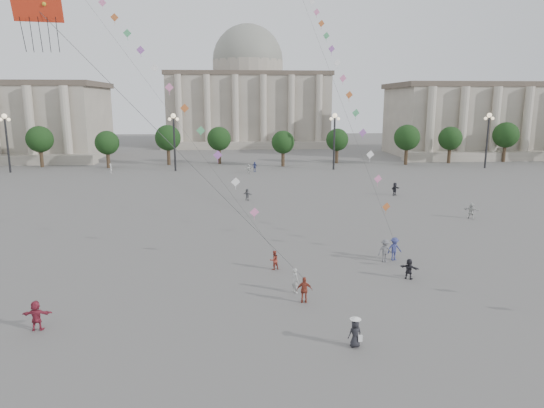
{
  "coord_description": "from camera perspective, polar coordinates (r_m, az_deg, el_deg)",
  "views": [
    {
      "loc": [
        -3.09,
        -21.25,
        12.61
      ],
      "look_at": [
        -0.81,
        12.0,
        5.61
      ],
      "focal_mm": 32.0,
      "sensor_mm": 36.0,
      "label": 1
    }
  ],
  "objects": [
    {
      "name": "ground",
      "position": [
        24.91,
        3.95,
        -18.6
      ],
      "size": [
        360.0,
        360.0,
        0.0
      ],
      "primitive_type": "plane",
      "color": "#53514E",
      "rests_on": "ground"
    },
    {
      "name": "hall_central",
      "position": [
        150.51,
        -2.81,
        12.47
      ],
      "size": [
        48.3,
        34.3,
        35.5
      ],
      "color": "gray",
      "rests_on": "ground"
    },
    {
      "name": "tree_row",
      "position": [
        99.56,
        -2.15,
        7.7
      ],
      "size": [
        137.12,
        5.12,
        8.0
      ],
      "color": "#372B1B",
      "rests_on": "ground"
    },
    {
      "name": "lamp_post_far_west",
      "position": [
        100.56,
        -28.81,
        7.42
      ],
      "size": [
        2.0,
        0.9,
        10.65
      ],
      "color": "#262628",
      "rests_on": "ground"
    },
    {
      "name": "lamp_post_mid_west",
      "position": [
        92.18,
        -11.46,
        8.36
      ],
      "size": [
        2.0,
        0.9,
        10.65
      ],
      "color": "#262628",
      "rests_on": "ground"
    },
    {
      "name": "lamp_post_mid_east",
      "position": [
        93.18,
        7.36,
        8.53
      ],
      "size": [
        2.0,
        0.9,
        10.65
      ],
      "color": "#262628",
      "rests_on": "ground"
    },
    {
      "name": "lamp_post_far_east",
      "position": [
        103.28,
        24.08,
        7.93
      ],
      "size": [
        2.0,
        0.9,
        10.65
      ],
      "color": "#262628",
      "rests_on": "ground"
    },
    {
      "name": "person_crowd_0",
      "position": [
        90.06,
        -2.05,
        4.41
      ],
      "size": [
        1.19,
        0.84,
        1.87
      ],
      "primitive_type": "imported",
      "rotation": [
        0.0,
        0.0,
        0.39
      ],
      "color": "#394281",
      "rests_on": "ground"
    },
    {
      "name": "person_crowd_3",
      "position": [
        36.87,
        15.82,
        -7.36
      ],
      "size": [
        1.42,
        1.17,
        1.52
      ],
      "primitive_type": "imported",
      "rotation": [
        0.0,
        0.0,
        2.54
      ],
      "color": "#222127",
      "rests_on": "ground"
    },
    {
      "name": "person_crowd_4",
      "position": [
        87.97,
        -2.75,
        4.16
      ],
      "size": [
        1.41,
        1.5,
        1.69
      ],
      "primitive_type": "imported",
      "rotation": [
        0.0,
        0.0,
        3.99
      ],
      "color": "silver",
      "rests_on": "ground"
    },
    {
      "name": "person_crowd_6",
      "position": [
        40.14,
        13.17,
        -5.37
      ],
      "size": [
        1.32,
        0.91,
        1.87
      ],
      "primitive_type": "imported",
      "rotation": [
        0.0,
        0.0,
        0.19
      ],
      "color": "#5D5E62",
      "rests_on": "ground"
    },
    {
      "name": "person_crowd_7",
      "position": [
        57.94,
        22.4,
        -0.72
      ],
      "size": [
        1.68,
        1.32,
        1.78
      ],
      "primitive_type": "imported",
      "rotation": [
        0.0,
        0.0,
        2.59
      ],
      "color": "beige",
      "rests_on": "ground"
    },
    {
      "name": "person_crowd_9",
      "position": [
        69.02,
        14.25,
        1.72
      ],
      "size": [
        1.67,
        1.39,
        1.8
      ],
      "primitive_type": "imported",
      "rotation": [
        0.0,
        0.0,
        0.61
      ],
      "color": "black",
      "rests_on": "ground"
    },
    {
      "name": "person_crowd_10",
      "position": [
        92.98,
        -18.42,
        4.0
      ],
      "size": [
        0.7,
        0.76,
        1.74
      ],
      "primitive_type": "imported",
      "rotation": [
        0.0,
        0.0,
        2.16
      ],
      "color": "white",
      "rests_on": "ground"
    },
    {
      "name": "person_crowd_12",
      "position": [
        63.62,
        -2.93,
        1.12
      ],
      "size": [
        1.38,
        1.27,
        1.54
      ],
      "primitive_type": "imported",
      "rotation": [
        0.0,
        0.0,
        2.43
      ],
      "color": "slate",
      "rests_on": "ground"
    },
    {
      "name": "person_crowd_13",
      "position": [
        33.07,
        2.75,
        -8.97
      ],
      "size": [
        0.63,
        0.74,
        1.72
      ],
      "primitive_type": "imported",
      "rotation": [
        0.0,
        0.0,
        1.99
      ],
      "color": "#ADADA9",
      "rests_on": "ground"
    },
    {
      "name": "tourist_0",
      "position": [
        31.52,
        3.84,
        -10.05
      ],
      "size": [
        1.04,
        0.49,
        1.73
      ],
      "primitive_type": "imported",
      "rotation": [
        0.0,
        0.0,
        3.07
      ],
      "color": "brown",
      "rests_on": "ground"
    },
    {
      "name": "tourist_2",
      "position": [
        30.92,
        -25.98,
        -11.71
      ],
      "size": [
        1.64,
        0.58,
        1.75
      ],
      "primitive_type": "imported",
      "rotation": [
        0.0,
        0.0,
        3.18
      ],
      "color": "maroon",
      "rests_on": "ground"
    },
    {
      "name": "kite_flyer_0",
      "position": [
        37.43,
        0.25,
        -6.61
      ],
      "size": [
        0.9,
        0.83,
        1.51
      ],
      "primitive_type": "imported",
      "rotation": [
        0.0,
        0.0,
        3.57
      ],
      "color": "maroon",
      "rests_on": "ground"
    },
    {
      "name": "kite_flyer_1",
      "position": [
        40.74,
        14.21,
        -5.14
      ],
      "size": [
        1.36,
        0.96,
        1.91
      ],
      "primitive_type": "imported",
      "rotation": [
        0.0,
        0.0,
        0.22
      ],
      "color": "navy",
      "rests_on": "ground"
    },
    {
      "name": "hat_person",
      "position": [
        26.59,
        9.76,
        -14.67
      ],
      "size": [
        0.82,
        0.63,
        1.69
      ],
      "color": "black",
      "rests_on": "ground"
    },
    {
      "name": "dragon_kite",
      "position": [
        26.63,
        -25.28,
        18.1
      ],
      "size": [
        7.83,
        2.6,
        20.73
      ],
      "color": "red",
      "rests_on": "ground"
    },
    {
      "name": "kite_train_west",
      "position": [
        55.25,
        -19.86,
        21.4
      ],
      "size": [
        31.0,
        31.7,
        59.1
      ],
      "color": "#3F3F3F",
      "rests_on": "ground"
    }
  ]
}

